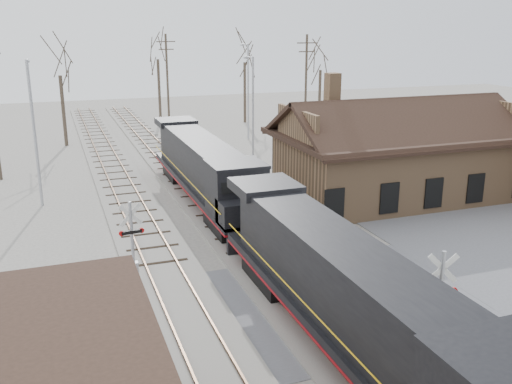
{
  "coord_description": "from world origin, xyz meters",
  "views": [
    {
      "loc": [
        -8.62,
        -18.54,
        10.74
      ],
      "look_at": [
        1.32,
        9.0,
        2.14
      ],
      "focal_mm": 40.0,
      "sensor_mm": 36.0,
      "label": 1
    }
  ],
  "objects": [
    {
      "name": "streetlight_b",
      "position": [
        6.57,
        24.38,
        4.73
      ],
      "size": [
        0.25,
        2.04,
        8.4
      ],
      "color": "#A5A8AD",
      "rests_on": "ground"
    },
    {
      "name": "track_siding",
      "position": [
        -4.5,
        15.0,
        0.07
      ],
      "size": [
        3.4,
        90.0,
        0.24
      ],
      "color": "#A7A297",
      "rests_on": "ground"
    },
    {
      "name": "track_main",
      "position": [
        0.0,
        15.0,
        0.07
      ],
      "size": [
        3.4,
        90.0,
        0.24
      ],
      "color": "#A7A297",
      "rests_on": "ground"
    },
    {
      "name": "utility_pole_b",
      "position": [
        3.5,
        43.03,
        5.16
      ],
      "size": [
        2.0,
        0.24,
        9.87
      ],
      "color": "#382D23",
      "rests_on": "ground"
    },
    {
      "name": "tree_d",
      "position": [
        12.3,
        43.12,
        7.84
      ],
      "size": [
        4.49,
        4.49,
        11.01
      ],
      "color": "#382D23",
      "rests_on": "ground"
    },
    {
      "name": "road",
      "position": [
        0.0,
        0.0,
        0.01
      ],
      "size": [
        60.0,
        9.0,
        0.03
      ],
      "primitive_type": "cube",
      "color": "#5D5D62",
      "rests_on": "ground"
    },
    {
      "name": "tree_c",
      "position": [
        3.57,
        48.56,
        8.1
      ],
      "size": [
        4.64,
        4.64,
        11.37
      ],
      "color": "#382D23",
      "rests_on": "ground"
    },
    {
      "name": "ground",
      "position": [
        0.0,
        0.0,
        0.0
      ],
      "size": [
        140.0,
        140.0,
        0.0
      ],
      "primitive_type": "plane",
      "color": "#A7A297",
      "rests_on": "ground"
    },
    {
      "name": "streetlight_c",
      "position": [
        9.41,
        33.78,
        5.07
      ],
      "size": [
        0.25,
        2.04,
        9.07
      ],
      "color": "#A5A8AD",
      "rests_on": "ground"
    },
    {
      "name": "streetlight_a",
      "position": [
        -9.66,
        17.74,
        4.95
      ],
      "size": [
        0.25,
        2.04,
        8.83
      ],
      "color": "#A5A8AD",
      "rests_on": "ground"
    },
    {
      "name": "utility_pole_c",
      "position": [
        14.84,
        32.23,
        5.18
      ],
      "size": [
        2.0,
        0.24,
        9.91
      ],
      "color": "#382D23",
      "rests_on": "ground"
    },
    {
      "name": "tree_e",
      "position": [
        18.6,
        36.81,
        7.19
      ],
      "size": [
        4.12,
        4.12,
        10.1
      ],
      "color": "#382D23",
      "rests_on": "ground"
    },
    {
      "name": "tree_b",
      "position": [
        -7.53,
        36.25,
        7.44
      ],
      "size": [
        4.27,
        4.27,
        10.46
      ],
      "color": "#382D23",
      "rests_on": "ground"
    },
    {
      "name": "crossbuck_far",
      "position": [
        -5.93,
        4.22,
        1.79
      ],
      "size": [
        1.08,
        0.28,
        3.77
      ],
      "rotation": [
        0.0,
        0.0,
        3.26
      ],
      "color": "#A5A8AD",
      "rests_on": "ground"
    },
    {
      "name": "locomotive_trailing",
      "position": [
        0.0,
        14.47,
        2.14
      ],
      "size": [
        2.74,
        18.39,
        3.86
      ],
      "color": "black",
      "rests_on": "ground"
    },
    {
      "name": "locomotive_lead",
      "position": [
        0.0,
        -4.2,
        2.14
      ],
      "size": [
        2.74,
        18.39,
        4.08
      ],
      "color": "black",
      "rests_on": "ground"
    },
    {
      "name": "depot",
      "position": [
        11.99,
        12.0,
        2.41
      ],
      "size": [
        15.2,
        9.31,
        7.9
      ],
      "color": "#936E4C",
      "rests_on": "ground"
    },
    {
      "name": "crossbuck_near",
      "position": [
        2.6,
        -4.9,
        1.85
      ],
      "size": [
        1.09,
        0.42,
        3.92
      ],
      "rotation": [
        0.0,
        0.0,
        -0.31
      ],
      "color": "#A5A8AD",
      "rests_on": "ground"
    }
  ]
}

